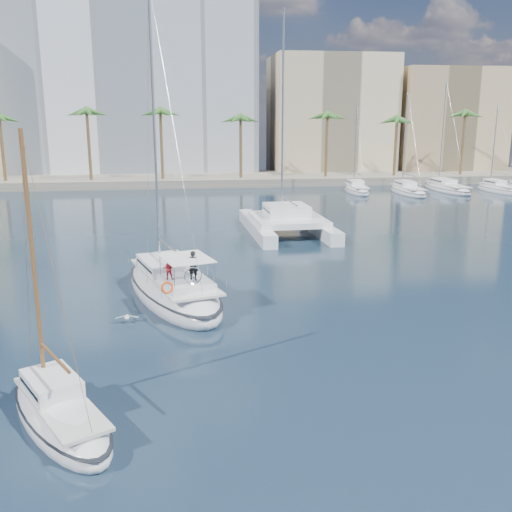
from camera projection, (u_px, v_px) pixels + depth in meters
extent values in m
plane|color=black|center=(260.00, 314.00, 30.09)|extent=(160.00, 160.00, 0.00)
cube|color=gray|center=(205.00, 179.00, 88.65)|extent=(120.00, 14.00, 1.20)
cube|color=white|center=(128.00, 92.00, 95.44)|extent=(42.00, 16.00, 28.00)
cube|color=beige|center=(330.00, 117.00, 97.89)|extent=(20.00, 14.00, 20.00)
cube|color=tan|center=(445.00, 123.00, 98.79)|extent=(18.00, 12.00, 18.00)
cylinder|color=brown|center=(206.00, 150.00, 83.68)|extent=(0.44, 0.44, 10.50)
sphere|color=#346926|center=(205.00, 114.00, 82.43)|extent=(3.60, 3.60, 3.60)
cylinder|color=brown|center=(426.00, 149.00, 88.07)|extent=(0.44, 0.44, 10.50)
sphere|color=#346926|center=(428.00, 114.00, 86.81)|extent=(3.60, 3.60, 3.60)
ellipsoid|color=white|center=(173.00, 291.00, 32.87)|extent=(7.38, 12.95, 2.56)
ellipsoid|color=black|center=(173.00, 285.00, 32.78)|extent=(7.45, 13.07, 0.18)
cube|color=silver|center=(173.00, 276.00, 32.43)|extent=(5.39, 9.67, 0.12)
cube|color=white|center=(166.00, 264.00, 33.60)|extent=(3.71, 4.63, 0.60)
cube|color=black|center=(166.00, 264.00, 33.59)|extent=(3.59, 4.19, 0.14)
cylinder|color=#B7BABF|center=(154.00, 128.00, 32.99)|extent=(0.15, 0.15, 16.18)
cylinder|color=#B7BABF|center=(171.00, 248.00, 32.37)|extent=(1.57, 4.80, 0.11)
cube|color=white|center=(186.00, 282.00, 30.28)|extent=(3.14, 3.64, 0.36)
cube|color=white|center=(186.00, 258.00, 29.84)|extent=(3.14, 3.64, 0.04)
torus|color=silver|center=(193.00, 276.00, 29.07)|extent=(0.93, 0.33, 0.96)
torus|color=#FB490D|center=(167.00, 288.00, 28.11)|extent=(0.66, 0.37, 0.64)
imported|color=black|center=(193.00, 265.00, 29.96)|extent=(0.68, 0.58, 1.57)
imported|color=maroon|center=(168.00, 268.00, 30.11)|extent=(0.63, 0.53, 1.18)
ellipsoid|color=white|center=(61.00, 418.00, 19.31)|extent=(5.46, 7.37, 1.69)
ellipsoid|color=black|center=(60.00, 412.00, 19.25)|extent=(5.51, 7.44, 0.18)
cube|color=silver|center=(60.00, 402.00, 19.05)|extent=(4.02, 5.48, 0.12)
cube|color=white|center=(52.00, 384.00, 19.60)|extent=(2.47, 2.79, 0.60)
cube|color=black|center=(52.00, 383.00, 19.60)|extent=(2.35, 2.56, 0.14)
cylinder|color=brown|center=(33.00, 262.00, 19.26)|extent=(0.15, 0.15, 8.87)
cylinder|color=brown|center=(54.00, 357.00, 18.83)|extent=(1.50, 2.59, 0.11)
cube|color=white|center=(256.00, 227.00, 50.77)|extent=(1.67, 13.32, 1.10)
cube|color=white|center=(315.00, 225.00, 51.65)|extent=(1.67, 13.32, 1.10)
cube|color=white|center=(288.00, 219.00, 50.40)|extent=(6.30, 7.52, 0.50)
cube|color=white|center=(286.00, 210.00, 50.86)|extent=(3.79, 4.11, 1.00)
cube|color=black|center=(286.00, 210.00, 50.85)|extent=(3.79, 3.58, 0.18)
cylinder|color=#B7BABF|center=(283.00, 114.00, 50.77)|extent=(0.18, 0.18, 17.72)
ellipsoid|color=silver|center=(127.00, 317.00, 28.73)|extent=(0.23, 0.45, 0.21)
sphere|color=silver|center=(127.00, 316.00, 28.93)|extent=(0.12, 0.12, 0.12)
cube|color=gray|center=(120.00, 317.00, 28.68)|extent=(0.52, 0.19, 0.12)
cube|color=gray|center=(133.00, 316.00, 28.76)|extent=(0.52, 0.19, 0.12)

